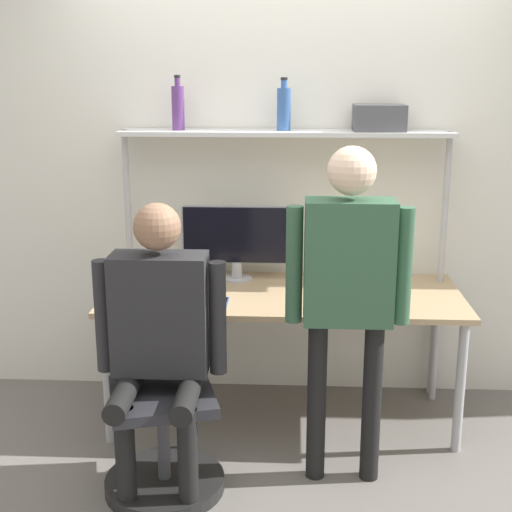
# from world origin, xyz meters

# --- Properties ---
(ground_plane) EXTENTS (12.00, 12.00, 0.00)m
(ground_plane) POSITION_xyz_m (0.00, 0.00, 0.00)
(ground_plane) COLOR slate
(wall_back) EXTENTS (8.00, 0.06, 2.70)m
(wall_back) POSITION_xyz_m (0.00, 0.85, 1.35)
(wall_back) COLOR silver
(wall_back) RESTS_ON ground_plane
(desk) EXTENTS (1.93, 0.80, 0.74)m
(desk) POSITION_xyz_m (0.00, 0.42, 0.67)
(desk) COLOR tan
(desk) RESTS_ON ground_plane
(shelf_unit) EXTENTS (1.83, 0.26, 1.59)m
(shelf_unit) POSITION_xyz_m (0.00, 0.68, 1.37)
(shelf_unit) COLOR silver
(shelf_unit) RESTS_ON ground_plane
(monitor) EXTENTS (0.63, 0.17, 0.44)m
(monitor) POSITION_xyz_m (-0.27, 0.65, 0.98)
(monitor) COLOR #B7B7BC
(monitor) RESTS_ON desk
(laptop) EXTENTS (0.29, 0.24, 0.24)m
(laptop) POSITION_xyz_m (-0.57, 0.27, 0.80)
(laptop) COLOR #333338
(laptop) RESTS_ON desk
(cell_phone) EXTENTS (0.07, 0.15, 0.01)m
(cell_phone) POSITION_xyz_m (-0.32, 0.22, 0.74)
(cell_phone) COLOR #264C8C
(cell_phone) RESTS_ON desk
(office_chair) EXTENTS (0.57, 0.57, 0.95)m
(office_chair) POSITION_xyz_m (-0.55, -0.30, 0.30)
(office_chair) COLOR black
(office_chair) RESTS_ON ground_plane
(person_seated) EXTENTS (0.59, 0.46, 1.36)m
(person_seated) POSITION_xyz_m (-0.54, -0.35, 0.81)
(person_seated) COLOR black
(person_seated) RESTS_ON ground_plane
(person_standing) EXTENTS (0.56, 0.22, 1.60)m
(person_standing) POSITION_xyz_m (0.30, -0.20, 1.01)
(person_standing) COLOR black
(person_standing) RESTS_ON ground_plane
(bottle_purple) EXTENTS (0.07, 0.07, 0.30)m
(bottle_purple) POSITION_xyz_m (-0.59, 0.68, 1.71)
(bottle_purple) COLOR #593372
(bottle_purple) RESTS_ON shelf_unit
(bottle_blue) EXTENTS (0.08, 0.08, 0.28)m
(bottle_blue) POSITION_xyz_m (-0.01, 0.68, 1.71)
(bottle_blue) COLOR #335999
(bottle_blue) RESTS_ON shelf_unit
(storage_box) EXTENTS (0.28, 0.19, 0.14)m
(storage_box) POSITION_xyz_m (0.51, 0.68, 1.66)
(storage_box) COLOR #4C4C51
(storage_box) RESTS_ON shelf_unit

